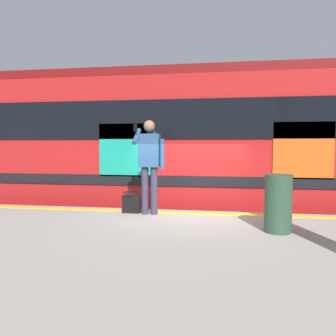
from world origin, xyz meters
The scene contains 9 objects.
ground_plane centered at (0.00, 0.00, 0.00)m, with size 24.72×24.72×0.00m, color #4C4742.
platform centered at (0.00, 2.47, 0.56)m, with size 12.23×4.95×1.12m, color #9E998E.
safety_line centered at (0.00, 0.30, 1.13)m, with size 11.99×0.16×0.01m, color yellow.
track_rail_near centered at (0.00, -1.52, 0.08)m, with size 15.90×0.08×0.16m, color slate.
track_rail_far centered at (0.00, -2.96, 0.08)m, with size 15.90×0.08×0.16m, color slate.
train_carriage centered at (-0.47, -2.23, 2.62)m, with size 11.34×3.06×4.17m.
passenger centered at (0.67, 0.49, 2.21)m, with size 0.57×0.55×1.83m.
handbag centered at (1.06, 0.43, 1.32)m, with size 0.35×0.32×0.42m.
trash_bin centered at (-1.60, 1.50, 1.58)m, with size 0.42×0.42×0.90m, color #2D4C38.
Camera 1 is at (-0.72, 6.83, 2.49)m, focal length 35.57 mm.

